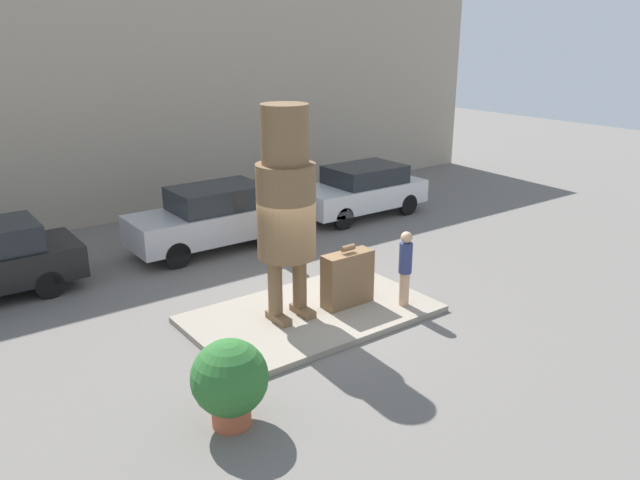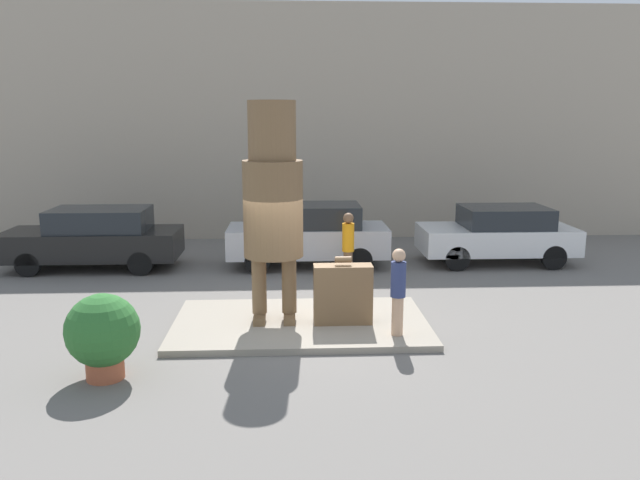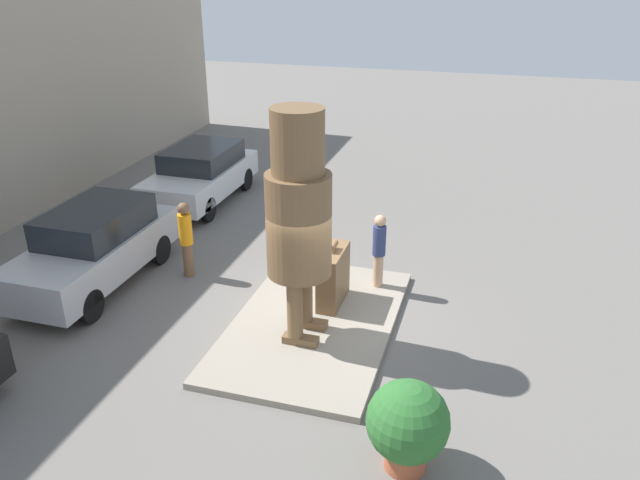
% 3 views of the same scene
% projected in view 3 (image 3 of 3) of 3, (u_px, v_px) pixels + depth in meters
% --- Properties ---
extents(ground_plane, '(60.00, 60.00, 0.00)m').
position_uv_depth(ground_plane, '(314.00, 326.00, 11.94)').
color(ground_plane, slate).
extents(pedestal, '(4.89, 2.97, 0.12)m').
position_uv_depth(pedestal, '(314.00, 323.00, 11.92)').
color(pedestal, gray).
rests_on(pedestal, ground_plane).
extents(statue_figure, '(1.13, 1.13, 4.18)m').
position_uv_depth(statue_figure, '(299.00, 211.00, 10.46)').
color(statue_figure, brown).
rests_on(statue_figure, pedestal).
extents(giant_suitcase, '(1.11, 0.40, 1.30)m').
position_uv_depth(giant_suitcase, '(333.00, 276.00, 12.31)').
color(giant_suitcase, brown).
rests_on(giant_suitcase, pedestal).
extents(tourist, '(0.27, 0.27, 1.60)m').
position_uv_depth(tourist, '(379.00, 248.00, 12.81)').
color(tourist, tan).
rests_on(tourist, pedestal).
extents(parked_car_silver, '(4.27, 1.72, 1.69)m').
position_uv_depth(parked_car_silver, '(94.00, 246.00, 13.16)').
color(parked_car_silver, '#B7B7BC').
rests_on(parked_car_silver, ground_plane).
extents(parked_car_white, '(4.18, 1.85, 1.57)m').
position_uv_depth(parked_car_white, '(201.00, 173.00, 17.76)').
color(parked_car_white, silver).
rests_on(parked_car_white, ground_plane).
extents(planter_pot, '(1.14, 1.14, 1.36)m').
position_uv_depth(planter_pot, '(408.00, 424.00, 8.35)').
color(planter_pot, '#AD5638').
rests_on(planter_pot, ground_plane).
extents(worker_hivis, '(0.29, 0.29, 1.72)m').
position_uv_depth(worker_hivis, '(186.00, 237.00, 13.47)').
color(worker_hivis, brown).
rests_on(worker_hivis, ground_plane).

